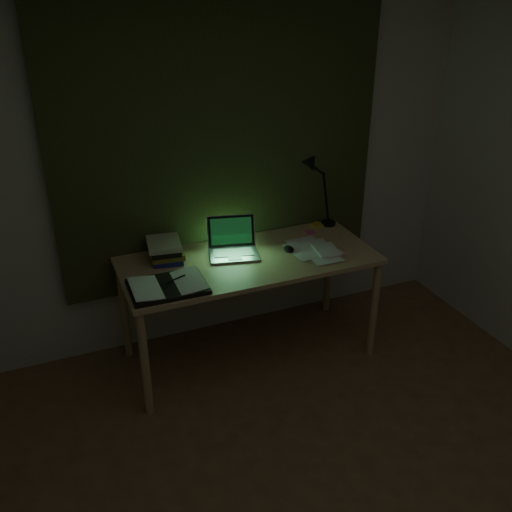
{
  "coord_description": "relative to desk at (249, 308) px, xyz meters",
  "views": [
    {
      "loc": [
        -1.18,
        -1.46,
        2.4
      ],
      "look_at": [
        0.02,
        1.44,
        0.82
      ],
      "focal_mm": 40.0,
      "sensor_mm": 36.0,
      "label": 1
    }
  ],
  "objects": [
    {
      "name": "open_textbook",
      "position": [
        -0.58,
        -0.18,
        0.39
      ],
      "size": [
        0.45,
        0.32,
        0.04
      ],
      "primitive_type": null,
      "rotation": [
        0.0,
        0.0,
        -0.02
      ],
      "color": "white",
      "rests_on": "desk"
    },
    {
      "name": "loose_papers",
      "position": [
        0.46,
        -0.09,
        0.38
      ],
      "size": [
        0.4,
        0.41,
        0.02
      ],
      "primitive_type": null,
      "rotation": [
        0.0,
        0.0,
        0.27
      ],
      "color": "silver",
      "rests_on": "desk"
    },
    {
      "name": "mouse",
      "position": [
        0.28,
        -0.01,
        0.39
      ],
      "size": [
        0.06,
        0.1,
        0.04
      ],
      "primitive_type": "ellipsoid",
      "rotation": [
        0.0,
        0.0,
        -0.05
      ],
      "color": "black",
      "rests_on": "desk"
    },
    {
      "name": "book_stack",
      "position": [
        -0.49,
        0.19,
        0.44
      ],
      "size": [
        0.24,
        0.28,
        0.13
      ],
      "primitive_type": null,
      "rotation": [
        0.0,
        0.0,
        -0.17
      ],
      "color": "white",
      "rests_on": "desk"
    },
    {
      "name": "sticky_yellow",
      "position": [
        0.65,
        0.29,
        0.38
      ],
      "size": [
        0.1,
        0.1,
        0.02
      ],
      "primitive_type": "cube",
      "rotation": [
        0.0,
        0.0,
        0.38
      ],
      "color": "gold",
      "rests_on": "desk"
    },
    {
      "name": "desk_lamp",
      "position": [
        0.74,
        0.29,
        0.66
      ],
      "size": [
        0.42,
        0.34,
        0.58
      ],
      "primitive_type": null,
      "rotation": [
        0.0,
        0.0,
        0.11
      ],
      "color": "black",
      "rests_on": "desk"
    },
    {
      "name": "sticky_pink",
      "position": [
        0.54,
        0.2,
        0.38
      ],
      "size": [
        0.07,
        0.07,
        0.01
      ],
      "primitive_type": "cube",
      "rotation": [
        0.0,
        0.0,
        -0.03
      ],
      "color": "#D75386",
      "rests_on": "desk"
    },
    {
      "name": "laptop",
      "position": [
        -0.08,
        0.07,
        0.49
      ],
      "size": [
        0.39,
        0.42,
        0.23
      ],
      "primitive_type": null,
      "rotation": [
        0.0,
        0.0,
        -0.24
      ],
      "color": "#B8B9BE",
      "rests_on": "desk"
    },
    {
      "name": "wall_back",
      "position": [
        -0.02,
        0.44,
        0.88
      ],
      "size": [
        3.5,
        0.0,
        2.5
      ],
      "primitive_type": "cube",
      "color": "beige",
      "rests_on": "ground"
    },
    {
      "name": "curtain",
      "position": [
        -0.02,
        0.4,
        1.08
      ],
      "size": [
        2.2,
        0.06,
        2.0
      ],
      "primitive_type": "cube",
      "color": "#33371B",
      "rests_on": "wall_back"
    },
    {
      "name": "desk",
      "position": [
        0.0,
        0.0,
        0.0
      ],
      "size": [
        1.64,
        0.72,
        0.75
      ],
      "primitive_type": null,
      "color": "tan",
      "rests_on": "floor"
    }
  ]
}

